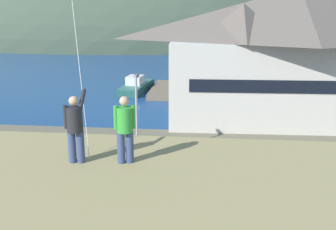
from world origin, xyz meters
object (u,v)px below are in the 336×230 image
object	(u,v)px
moored_boat_outer_mooring	(191,87)
parked_car_back_row_right	(182,167)
person_companion	(125,128)
harbor_lodge	(296,51)
wharf_dock	(164,90)
parked_car_mid_row_center	(61,158)
parking_light_pole	(137,110)
person_kite_flyer	(75,127)
parked_car_mid_row_near	(276,229)
parked_car_front_row_silver	(124,203)
parked_car_front_row_red	(304,179)
moored_boat_wharfside	(136,86)

from	to	relation	value
moored_boat_outer_mooring	parked_car_back_row_right	size ratio (longest dim) A/B	1.59
person_companion	harbor_lodge	bearing A→B (deg)	71.47
wharf_dock	parked_car_mid_row_center	xyz separation A→B (m)	(-3.87, -26.96, 0.71)
moored_boat_outer_mooring	parking_light_pole	bearing A→B (deg)	-96.29
parked_car_back_row_right	person_kite_flyer	size ratio (longest dim) A/B	2.29
parked_car_mid_row_near	parked_car_mid_row_center	distance (m)	14.99
parking_light_pole	person_companion	bearing A→B (deg)	-80.41
person_companion	parked_car_mid_row_near	bearing A→B (deg)	53.70
person_kite_flyer	parked_car_mid_row_near	bearing A→B (deg)	48.12
parked_car_front_row_silver	parked_car_back_row_right	xyz separation A→B (m)	(2.63, 5.06, 0.00)
parked_car_mid_row_near	wharf_dock	bearing A→B (deg)	104.58
parked_car_front_row_red	person_kite_flyer	world-z (taller)	person_kite_flyer
parked_car_front_row_red	person_companion	bearing A→B (deg)	-120.58
parked_car_front_row_silver	person_companion	world-z (taller)	person_companion
harbor_lodge	wharf_dock	size ratio (longest dim) A/B	2.40
moored_boat_wharfside	parked_car_mid_row_center	bearing A→B (deg)	-90.33
moored_boat_wharfside	parked_car_front_row_red	distance (m)	32.63
parked_car_mid_row_near	moored_boat_outer_mooring	bearing A→B (deg)	99.08
moored_boat_wharfside	parked_car_back_row_right	xyz separation A→B (m)	(8.00, -27.90, 0.34)
parked_car_front_row_silver	person_companion	size ratio (longest dim) A/B	2.43
parked_car_front_row_silver	parked_car_mid_row_near	bearing A→B (deg)	-13.71
harbor_lodge	person_kite_flyer	size ratio (longest dim) A/B	13.56
parked_car_mid_row_center	person_kite_flyer	distance (m)	17.58
parked_car_mid_row_center	person_kite_flyer	world-z (taller)	person_kite_flyer
parked_car_mid_row_center	harbor_lodge	bearing A→B (deg)	40.78
parking_light_pole	wharf_dock	bearing A→B (deg)	91.76
moored_boat_outer_mooring	parked_car_front_row_silver	bearing A→B (deg)	-93.02
parking_light_pole	parked_car_mid_row_center	bearing A→B (deg)	-145.98
moored_boat_outer_mooring	parked_car_back_row_right	world-z (taller)	moored_boat_outer_mooring
person_kite_flyer	parking_light_pole	bearing A→B (deg)	95.62
person_companion	moored_boat_wharfside	bearing A→B (deg)	100.11
parked_car_mid_row_near	parked_car_mid_row_center	xyz separation A→B (m)	(-12.88, 7.66, 0.00)
wharf_dock	moored_boat_wharfside	world-z (taller)	moored_boat_wharfside
parked_car_mid_row_center	person_kite_flyer	bearing A→B (deg)	-66.86
parking_light_pole	person_kite_flyer	bearing A→B (deg)	-84.38
moored_boat_wharfside	parked_car_back_row_right	world-z (taller)	moored_boat_wharfside
wharf_dock	moored_boat_wharfside	xyz separation A→B (m)	(-3.72, 0.13, 0.37)
parked_car_back_row_right	parked_car_mid_row_center	xyz separation A→B (m)	(-8.15, 0.81, 0.00)
parking_light_pole	parked_car_mid_row_near	bearing A→B (deg)	-52.47
parked_car_front_row_silver	parking_light_pole	distance (m)	9.39
parked_car_front_row_silver	wharf_dock	bearing A→B (deg)	92.88
harbor_lodge	person_kite_flyer	distance (m)	32.28
harbor_lodge	person_kite_flyer	world-z (taller)	harbor_lodge
parked_car_front_row_red	person_companion	distance (m)	16.54
wharf_dock	parked_car_mid_row_center	world-z (taller)	parked_car_mid_row_center
parked_car_mid_row_center	moored_boat_wharfside	bearing A→B (deg)	89.67
parked_car_front_row_red	parking_light_pole	xyz separation A→B (m)	(-10.71, 4.91, 2.60)
moored_boat_outer_mooring	parked_car_mid_row_center	bearing A→B (deg)	-104.89
parked_car_back_row_right	parking_light_pole	size ratio (longest dim) A/B	0.70
parked_car_back_row_right	person_kite_flyer	bearing A→B (deg)	-97.17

